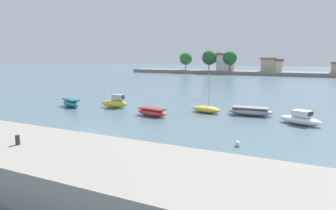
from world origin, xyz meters
TOP-DOWN VIEW (x-y plane):
  - ground_plane at (0.00, 0.00)m, footprint 400.00×400.00m
  - mooring_bollard at (2.98, -9.02)m, footprint 0.25×0.25m
  - moored_boat_0 at (-12.48, 11.03)m, footprint 4.56×2.95m
  - moored_boat_1 at (-6.55, 13.13)m, footprint 3.91×1.71m
  - moored_boat_2 at (0.78, 10.37)m, footprint 4.34×2.24m
  - moored_boat_3 at (5.71, 15.24)m, footprint 4.06×2.18m
  - moored_boat_4 at (10.94, 16.01)m, footprint 5.35×2.43m
  - moored_boat_5 at (16.61, 13.33)m, footprint 4.66×3.25m
  - mooring_buoy_0 at (12.77, 2.75)m, footprint 0.43×0.43m
  - distant_shoreline at (-1.64, 95.86)m, footprint 108.01×10.48m

SIDE VIEW (x-z plane):
  - ground_plane at x=0.00m, z-range 0.00..0.00m
  - mooring_buoy_0 at x=12.77m, z-range 0.00..0.43m
  - moored_boat_3 at x=5.71m, z-range -1.99..2.86m
  - moored_boat_2 at x=0.78m, z-range -0.02..0.90m
  - moored_boat_4 at x=10.94m, z-range -0.02..0.96m
  - moored_boat_0 at x=-12.48m, z-range -0.03..1.07m
  - moored_boat_5 at x=16.61m, z-range -0.18..1.30m
  - moored_boat_1 at x=-6.55m, z-range -0.22..1.59m
  - mooring_bollard at x=2.98m, z-range 1.94..2.50m
  - distant_shoreline at x=-1.64m, z-range -1.83..7.13m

